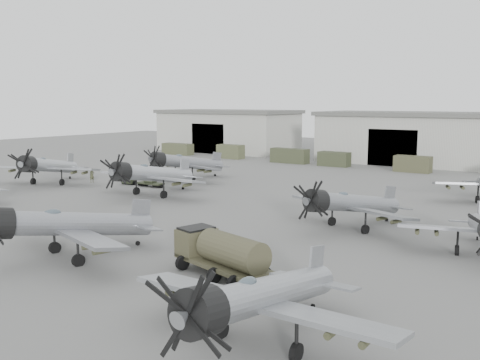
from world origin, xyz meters
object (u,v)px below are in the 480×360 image
(aircraft_far_0, at_px, (183,162))
(aircraft_mid_1, at_px, (148,174))
(tug_trailer, at_px, (137,181))
(ground_crew, at_px, (92,175))
(fuel_tanker, at_px, (222,251))
(aircraft_near_1, at_px, (63,225))
(aircraft_near_2, at_px, (256,298))
(aircraft_mid_2, at_px, (348,204))
(aircraft_mid_0, at_px, (46,166))

(aircraft_far_0, bearing_deg, aircraft_mid_1, -52.24)
(aircraft_mid_1, height_order, tug_trailer, aircraft_mid_1)
(tug_trailer, relative_size, ground_crew, 3.39)
(fuel_tanker, height_order, tug_trailer, fuel_tanker)
(aircraft_near_1, relative_size, aircraft_near_2, 1.05)
(fuel_tanker, bearing_deg, aircraft_mid_1, 157.96)
(aircraft_near_2, height_order, fuel_tanker, aircraft_near_2)
(aircraft_near_1, height_order, ground_crew, aircraft_near_1)
(aircraft_near_1, bearing_deg, aircraft_mid_2, 72.15)
(aircraft_near_2, bearing_deg, fuel_tanker, 134.80)
(aircraft_near_1, bearing_deg, fuel_tanker, 32.33)
(aircraft_near_1, relative_size, aircraft_mid_0, 1.00)
(aircraft_mid_0, distance_m, ground_crew, 5.76)
(aircraft_near_1, xyz_separation_m, fuel_tanker, (10.66, 3.35, -0.81))
(aircraft_mid_1, distance_m, fuel_tanker, 28.79)
(aircraft_mid_1, height_order, aircraft_mid_2, aircraft_mid_1)
(ground_crew, bearing_deg, aircraft_mid_1, -95.39)
(aircraft_near_1, distance_m, aircraft_mid_2, 22.22)
(aircraft_far_0, relative_size, ground_crew, 7.03)
(aircraft_far_0, xyz_separation_m, tug_trailer, (-1.75, -6.77, -1.90))
(aircraft_near_2, relative_size, tug_trailer, 1.97)
(aircraft_mid_2, relative_size, tug_trailer, 1.89)
(aircraft_mid_0, bearing_deg, aircraft_near_2, -49.15)
(aircraft_mid_2, bearing_deg, aircraft_mid_0, -162.06)
(aircraft_mid_1, xyz_separation_m, tug_trailer, (-6.99, 5.00, -2.03))
(aircraft_far_0, height_order, ground_crew, aircraft_far_0)
(aircraft_far_0, bearing_deg, aircraft_mid_0, -116.73)
(aircraft_near_1, distance_m, ground_crew, 35.15)
(aircraft_mid_0, relative_size, aircraft_mid_1, 0.96)
(tug_trailer, bearing_deg, aircraft_mid_1, -37.67)
(aircraft_near_2, xyz_separation_m, aircraft_mid_1, (-30.05, 24.18, 0.22))
(aircraft_near_1, xyz_separation_m, aircraft_far_0, (-17.64, 32.33, -0.01))
(aircraft_far_0, bearing_deg, aircraft_near_2, -31.79)
(aircraft_near_2, bearing_deg, tug_trailer, 141.47)
(aircraft_near_1, bearing_deg, aircraft_far_0, 133.52)
(aircraft_near_2, bearing_deg, aircraft_mid_1, 140.88)
(aircraft_near_2, height_order, ground_crew, aircraft_near_2)
(aircraft_mid_0, xyz_separation_m, aircraft_far_0, (11.24, 13.17, -0.06))
(aircraft_far_0, bearing_deg, ground_crew, -120.05)
(aircraft_far_0, bearing_deg, aircraft_mid_2, -10.97)
(aircraft_far_0, bearing_deg, fuel_tanker, -31.94)
(aircraft_near_1, bearing_deg, tug_trailer, 142.09)
(aircraft_mid_0, distance_m, aircraft_mid_2, 40.91)
(aircraft_near_2, relative_size, fuel_tanker, 1.68)
(aircraft_mid_0, distance_m, fuel_tanker, 42.60)
(aircraft_near_2, height_order, tug_trailer, aircraft_near_2)
(aircraft_far_0, bearing_deg, aircraft_near_1, -47.64)
(aircraft_near_2, height_order, aircraft_mid_0, aircraft_mid_0)
(aircraft_near_1, xyz_separation_m, aircraft_mid_0, (-28.89, 19.16, 0.05))
(aircraft_mid_2, bearing_deg, aircraft_near_1, -104.15)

